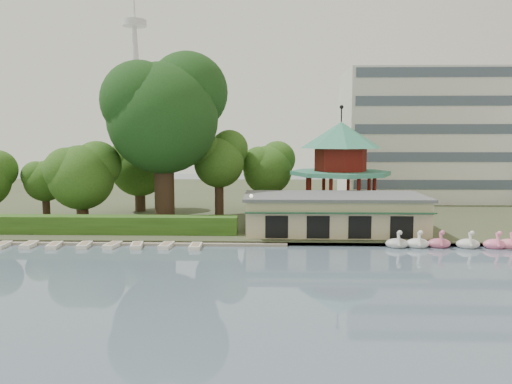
{
  "coord_description": "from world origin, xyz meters",
  "views": [
    {
      "loc": [
        3.37,
        -29.56,
        10.23
      ],
      "look_at": [
        2.0,
        18.0,
        5.0
      ],
      "focal_mm": 35.0,
      "sensor_mm": 36.0,
      "label": 1
    }
  ],
  "objects_px": {
    "dock": "(111,243)",
    "big_tree": "(165,110)",
    "boathouse": "(334,213)",
    "pavilion": "(341,160)"
  },
  "relations": [
    {
      "from": "dock",
      "to": "big_tree",
      "type": "xyz_separation_m",
      "value": [
        3.17,
        11.01,
        13.27
      ]
    },
    {
      "from": "boathouse",
      "to": "big_tree",
      "type": "bearing_deg",
      "value": 161.68
    },
    {
      "from": "pavilion",
      "to": "big_tree",
      "type": "xyz_separation_m",
      "value": [
        -20.83,
        -3.79,
        5.91
      ]
    },
    {
      "from": "dock",
      "to": "big_tree",
      "type": "bearing_deg",
      "value": 73.92
    },
    {
      "from": "boathouse",
      "to": "pavilion",
      "type": "relative_size",
      "value": 1.38
    },
    {
      "from": "dock",
      "to": "pavilion",
      "type": "xyz_separation_m",
      "value": [
        24.0,
        14.8,
        7.36
      ]
    },
    {
      "from": "dock",
      "to": "pavilion",
      "type": "relative_size",
      "value": 2.52
    },
    {
      "from": "dock",
      "to": "boathouse",
      "type": "height_order",
      "value": "boathouse"
    },
    {
      "from": "dock",
      "to": "pavilion",
      "type": "height_order",
      "value": "pavilion"
    },
    {
      "from": "boathouse",
      "to": "pavilion",
      "type": "height_order",
      "value": "pavilion"
    }
  ]
}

